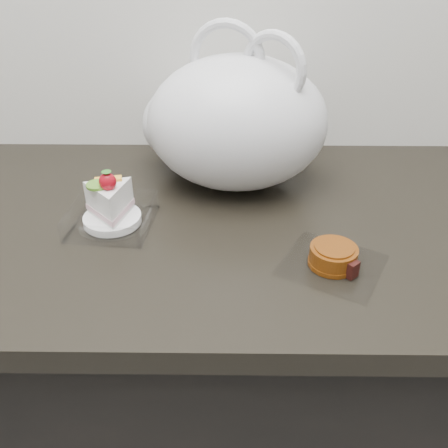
% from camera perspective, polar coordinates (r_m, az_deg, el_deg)
% --- Properties ---
extents(counter, '(2.04, 0.64, 0.90)m').
position_cam_1_polar(counter, '(1.19, -5.51, -17.71)').
color(counter, black).
rests_on(counter, ground).
extents(cake_tray, '(0.15, 0.15, 0.11)m').
position_cam_1_polar(cake_tray, '(0.87, -12.77, 1.57)').
color(cake_tray, white).
rests_on(cake_tray, counter).
extents(mooncake_wrap, '(0.19, 0.19, 0.03)m').
position_cam_1_polar(mooncake_wrap, '(0.78, 12.42, -3.83)').
color(mooncake_wrap, white).
rests_on(mooncake_wrap, counter).
extents(plastic_bag, '(0.42, 0.37, 0.31)m').
position_cam_1_polar(plastic_bag, '(0.95, 0.44, 11.53)').
color(plastic_bag, silver).
rests_on(plastic_bag, counter).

